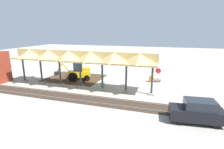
{
  "coord_description": "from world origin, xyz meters",
  "views": [
    {
      "loc": [
        -2.88,
        24.0,
        7.4
      ],
      "look_at": [
        4.02,
        2.06,
        1.6
      ],
      "focal_mm": 28.0,
      "sensor_mm": 36.0,
      "label": 1
    }
  ],
  "objects_px": {
    "backhoe": "(79,72)",
    "traffic_barrel": "(151,79)",
    "concrete_pipe": "(156,78)",
    "distant_parked_car": "(197,111)",
    "stop_sign": "(158,73)"
  },
  "relations": [
    {
      "from": "stop_sign",
      "to": "backhoe",
      "type": "height_order",
      "value": "backhoe"
    },
    {
      "from": "backhoe",
      "to": "traffic_barrel",
      "type": "relative_size",
      "value": 5.89
    },
    {
      "from": "stop_sign",
      "to": "traffic_barrel",
      "type": "xyz_separation_m",
      "value": [
        0.98,
        -0.42,
        -1.17
      ]
    },
    {
      "from": "stop_sign",
      "to": "backhoe",
      "type": "relative_size",
      "value": 0.43
    },
    {
      "from": "concrete_pipe",
      "to": "traffic_barrel",
      "type": "bearing_deg",
      "value": 29.87
    },
    {
      "from": "traffic_barrel",
      "to": "concrete_pipe",
      "type": "bearing_deg",
      "value": -150.13
    },
    {
      "from": "concrete_pipe",
      "to": "traffic_barrel",
      "type": "relative_size",
      "value": 1.52
    },
    {
      "from": "stop_sign",
      "to": "distant_parked_car",
      "type": "distance_m",
      "value": 11.01
    },
    {
      "from": "distant_parked_car",
      "to": "traffic_barrel",
      "type": "height_order",
      "value": "distant_parked_car"
    },
    {
      "from": "backhoe",
      "to": "distant_parked_car",
      "type": "height_order",
      "value": "backhoe"
    },
    {
      "from": "stop_sign",
      "to": "concrete_pipe",
      "type": "relative_size",
      "value": 1.64
    },
    {
      "from": "concrete_pipe",
      "to": "distant_parked_car",
      "type": "distance_m",
      "value": 11.89
    },
    {
      "from": "stop_sign",
      "to": "traffic_barrel",
      "type": "height_order",
      "value": "stop_sign"
    },
    {
      "from": "traffic_barrel",
      "to": "stop_sign",
      "type": "bearing_deg",
      "value": 156.6
    },
    {
      "from": "backhoe",
      "to": "distant_parked_car",
      "type": "relative_size",
      "value": 1.22
    }
  ]
}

